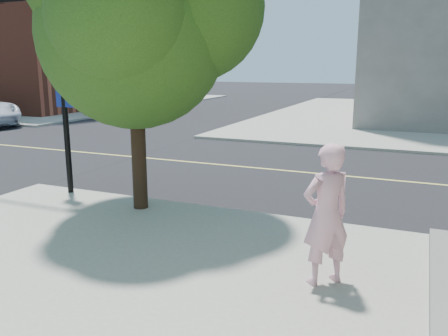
% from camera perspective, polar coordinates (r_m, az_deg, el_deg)
% --- Properties ---
extents(ground, '(140.00, 140.00, 0.00)m').
position_cam_1_polar(ground, '(12.52, -18.38, -2.82)').
color(ground, black).
rests_on(ground, ground).
extents(road_ew, '(140.00, 9.00, 0.01)m').
position_cam_1_polar(road_ew, '(16.05, -7.77, 1.04)').
color(road_ew, black).
rests_on(road_ew, ground).
extents(sidewalk_nw, '(26.00, 25.00, 0.12)m').
position_cam_1_polar(sidewalk_nw, '(43.67, -22.58, 7.54)').
color(sidewalk_nw, gray).
rests_on(sidewalk_nw, ground).
extents(church, '(15.20, 12.00, 14.40)m').
position_cam_1_polar(church, '(39.17, -24.06, 17.41)').
color(church, brown).
rests_on(church, sidewalk_nw).
extents(man_on_phone, '(0.87, 0.87, 2.03)m').
position_cam_1_polar(man_on_phone, '(6.69, 12.36, -5.60)').
color(man_on_phone, '#D89BAD').
rests_on(man_on_phone, sidewalk_se).
extents(street_tree, '(4.78, 4.35, 6.34)m').
position_cam_1_polar(street_tree, '(9.96, -10.45, 18.31)').
color(street_tree, black).
rests_on(street_tree, sidewalk_se).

